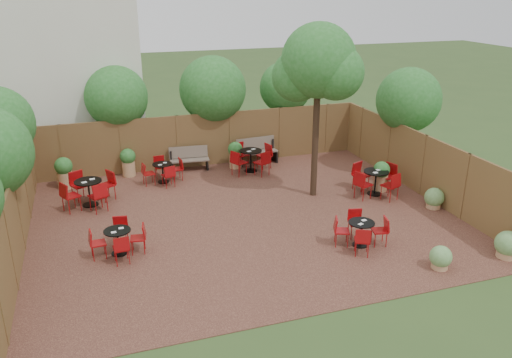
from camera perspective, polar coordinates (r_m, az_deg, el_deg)
name	(u,v)px	position (r m, az deg, el deg)	size (l,w,h in m)	color
ground	(245,218)	(15.23, -1.24, -4.37)	(80.00, 80.00, 0.00)	#354F23
courtyard_paving	(245,218)	(15.23, -1.24, -4.34)	(12.00, 10.00, 0.02)	#3C1F18
fence_back	(205,140)	(19.41, -5.65, 4.31)	(12.00, 0.08, 2.00)	#4E321D
fence_left	(18,214)	(14.41, -24.76, -3.57)	(0.08, 10.00, 2.00)	#4E321D
fence_right	(423,165)	(17.45, 17.91, 1.46)	(0.08, 10.00, 2.00)	#4E321D
neighbour_building	(68,53)	(21.33, -20.03, 12.92)	(5.00, 4.00, 8.00)	beige
overhang_foliage	(172,109)	(17.01, -9.22, 7.61)	(15.42, 10.25, 2.50)	#22621F
courtyard_tree	(318,67)	(15.84, 6.87, 12.16)	(2.51, 2.41, 5.43)	black
park_bench_left	(189,158)	(19.08, -7.37, 2.27)	(1.45, 0.59, 0.87)	brown
park_bench_right	(256,150)	(19.70, 0.05, 3.19)	(1.61, 0.66, 0.97)	brown
bistro_tables	(229,188)	(16.27, -2.98, -0.95)	(10.52, 7.92, 0.93)	black
planters	(194,165)	(18.00, -6.88, 1.49)	(10.47, 4.59, 1.07)	tan
low_shrubs	(465,230)	(14.86, 22.03, -5.26)	(2.64, 3.78, 0.70)	tan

